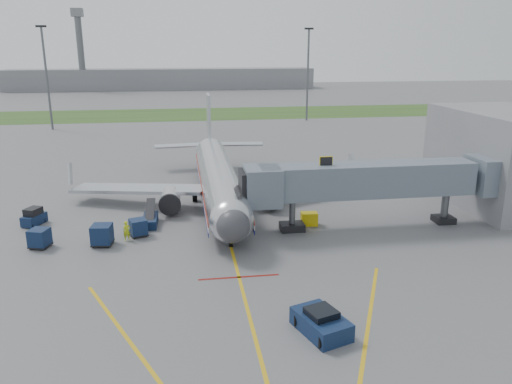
{
  "coord_description": "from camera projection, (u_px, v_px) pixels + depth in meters",
  "views": [
    {
      "loc": [
        -3.75,
        -37.36,
        16.35
      ],
      "look_at": [
        2.96,
        7.19,
        3.2
      ],
      "focal_mm": 35.0,
      "sensor_mm": 36.0,
      "label": 1
    }
  ],
  "objects": [
    {
      "name": "light_mast_left",
      "position": [
        47.0,
        76.0,
        99.72
      ],
      "size": [
        2.0,
        0.44,
        20.4
      ],
      "color": "#595B60",
      "rests_on": "ground"
    },
    {
      "name": "light_mast_right",
      "position": [
        308.0,
        72.0,
        112.34
      ],
      "size": [
        2.0,
        0.44,
        20.4
      ],
      "color": "#595B60",
      "rests_on": "ground"
    },
    {
      "name": "ground_power_cart",
      "position": [
        309.0,
        219.0,
        47.41
      ],
      "size": [
        1.64,
        1.18,
        1.24
      ],
      "color": "gold",
      "rests_on": "ground"
    },
    {
      "name": "control_tower",
      "position": [
        80.0,
        44.0,
        186.64
      ],
      "size": [
        4.0,
        4.0,
        30.0
      ],
      "color": "#595B60",
      "rests_on": "ground"
    },
    {
      "name": "distant_terminal",
      "position": [
        163.0,
        79.0,
        199.41
      ],
      "size": [
        120.0,
        14.0,
        8.0
      ],
      "primitive_type": "cube",
      "color": "slate",
      "rests_on": "ground"
    },
    {
      "name": "apron_markings",
      "position": [
        245.0,
        299.0,
        33.56
      ],
      "size": [
        21.52,
        50.0,
        0.01
      ],
      "color": "gold",
      "rests_on": "ground"
    },
    {
      "name": "baggage_cart_a",
      "position": [
        102.0,
        235.0,
        42.5
      ],
      "size": [
        1.86,
        1.86,
        1.81
      ],
      "color": "#0D1B3A",
      "rests_on": "ground"
    },
    {
      "name": "grass_strip",
      "position": [
        196.0,
        114.0,
        126.02
      ],
      "size": [
        300.0,
        25.0,
        0.01
      ],
      "primitive_type": "cube",
      "color": "#2D4C1E",
      "rests_on": "ground"
    },
    {
      "name": "belt_loader",
      "position": [
        150.0,
        220.0,
        47.51
      ],
      "size": [
        1.38,
        4.07,
        1.98
      ],
      "color": "#0D1B3A",
      "rests_on": "ground"
    },
    {
      "name": "baggage_cart_b",
      "position": [
        138.0,
        228.0,
        44.62
      ],
      "size": [
        1.83,
        1.83,
        1.55
      ],
      "color": "#0D1B3A",
      "rests_on": "ground"
    },
    {
      "name": "ground",
      "position": [
        233.0,
        256.0,
        40.58
      ],
      "size": [
        400.0,
        400.0,
        0.0
      ],
      "primitive_type": "plane",
      "color": "#565659",
      "rests_on": "ground"
    },
    {
      "name": "ramp_worker",
      "position": [
        127.0,
        231.0,
        43.56
      ],
      "size": [
        0.74,
        0.61,
        1.75
      ],
      "primitive_type": "imported",
      "rotation": [
        0.0,
        0.0,
        0.35
      ],
      "color": "#BAD318",
      "rests_on": "ground"
    },
    {
      "name": "terminal",
      "position": [
        503.0,
        158.0,
        52.97
      ],
      "size": [
        10.0,
        16.0,
        10.0
      ],
      "primitive_type": "cube",
      "color": "slate",
      "rests_on": "ground"
    },
    {
      "name": "pushback_tug",
      "position": [
        321.0,
        323.0,
        29.53
      ],
      "size": [
        3.26,
        4.13,
        1.51
      ],
      "color": "#0D1B3A",
      "rests_on": "ground"
    },
    {
      "name": "baggage_tug",
      "position": [
        34.0,
        217.0,
        47.48
      ],
      "size": [
        2.12,
        2.68,
        1.67
      ],
      "color": "#0D1B3A",
      "rests_on": "ground"
    },
    {
      "name": "baggage_cart_c",
      "position": [
        40.0,
        238.0,
        42.03
      ],
      "size": [
        1.91,
        1.91,
        1.63
      ],
      "color": "#0D1B3A",
      "rests_on": "ground"
    },
    {
      "name": "jet_bridge",
      "position": [
        366.0,
        181.0,
        45.92
      ],
      "size": [
        25.3,
        4.0,
        6.9
      ],
      "color": "slate",
      "rests_on": "ground"
    },
    {
      "name": "airliner",
      "position": [
        218.0,
        178.0,
        54.32
      ],
      "size": [
        32.1,
        35.67,
        10.25
      ],
      "color": "silver",
      "rests_on": "ground"
    }
  ]
}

